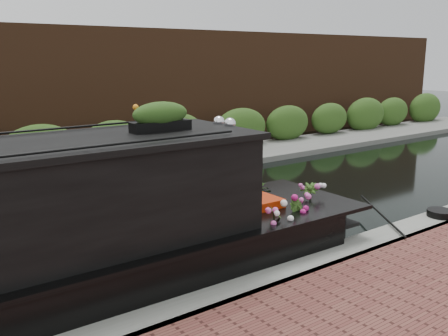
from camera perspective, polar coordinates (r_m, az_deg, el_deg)
ground at (r=9.23m, az=-11.55°, el=-7.29°), size 80.00×80.00×0.00m
near_bank_coping at (r=6.63m, az=1.25°, el=-15.32°), size 40.00×0.60×0.50m
far_bank_path at (r=13.01m, az=-19.51°, el=-1.91°), size 40.00×2.40×0.34m
far_hedge at (r=13.85m, az=-20.63°, el=-1.14°), size 40.00×1.10×2.80m
far_brick_wall at (r=15.84m, az=-22.79°, el=0.34°), size 40.00×1.00×8.00m
rope_fender at (r=9.39m, az=11.54°, el=-5.89°), size 0.33×0.41×0.33m
coiled_mooring_rope at (r=9.95m, az=23.50°, el=-4.75°), size 0.48×0.48×0.12m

